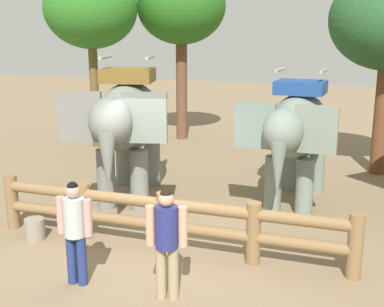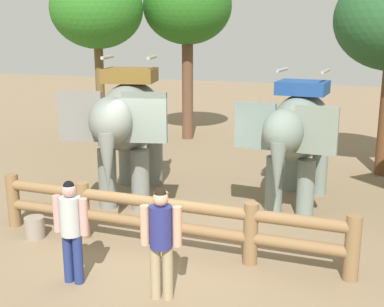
% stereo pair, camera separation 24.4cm
% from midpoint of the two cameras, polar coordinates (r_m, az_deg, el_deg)
% --- Properties ---
extents(ground_plane, '(60.00, 60.00, 0.00)m').
position_cam_midpoint_polar(ground_plane, '(8.99, -2.34, -10.63)').
color(ground_plane, '#816A4E').
extents(log_fence, '(6.57, 0.30, 1.05)m').
position_cam_midpoint_polar(log_fence, '(8.65, -2.71, -7.31)').
color(log_fence, brown).
rests_on(log_fence, ground).
extents(elephant_near_left, '(2.48, 3.85, 3.22)m').
position_cam_midpoint_polar(elephant_near_left, '(11.07, -6.64, 3.77)').
color(elephant_near_left, slate).
rests_on(elephant_near_left, ground).
extents(elephant_center, '(1.97, 3.46, 2.97)m').
position_cam_midpoint_polar(elephant_center, '(10.84, 12.78, 2.54)').
color(elephant_center, slate).
rests_on(elephant_center, ground).
extents(tourist_woman_in_black, '(0.57, 0.39, 1.65)m').
position_cam_midpoint_polar(tourist_woman_in_black, '(6.99, -2.57, -9.48)').
color(tourist_woman_in_black, '#9C8B69').
rests_on(tourist_woman_in_black, ground).
extents(tourist_man_in_blue, '(0.57, 0.33, 1.61)m').
position_cam_midpoint_polar(tourist_man_in_blue, '(7.61, -12.86, -8.00)').
color(tourist_man_in_blue, navy).
rests_on(tourist_man_in_blue, ground).
extents(tree_back_center, '(2.95, 2.95, 5.70)m').
position_cam_midpoint_polar(tree_back_center, '(16.60, -10.48, 15.95)').
color(tree_back_center, brown).
rests_on(tree_back_center, ground).
extents(tree_far_right, '(3.02, 3.02, 5.88)m').
position_cam_midpoint_polar(tree_far_right, '(17.53, -0.12, 16.41)').
color(tree_far_right, brown).
rests_on(tree_far_right, ground).
extents(feed_bucket, '(0.37, 0.37, 0.40)m').
position_cam_midpoint_polar(feed_bucket, '(9.67, -16.97, -8.15)').
color(feed_bucket, gray).
rests_on(feed_bucket, ground).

